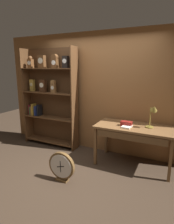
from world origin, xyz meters
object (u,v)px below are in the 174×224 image
(workbench, at_px, (134,131))
(bookshelf, at_px, (49,96))
(open_repair_manual, at_px, (127,127))
(desk_lamp, at_px, (153,113))
(round_clock_large, at_px, (62,166))
(toolbox_small, at_px, (126,124))

(workbench, bearing_deg, bookshelf, 174.25)
(open_repair_manual, bearing_deg, desk_lamp, 21.86)
(bookshelf, distance_m, round_clock_large, 1.93)
(toolbox_small, height_order, round_clock_large, toolbox_small)
(workbench, bearing_deg, round_clock_large, -132.44)
(open_repair_manual, bearing_deg, workbench, 44.61)
(toolbox_small, relative_size, round_clock_large, 0.41)
(toolbox_small, distance_m, open_repair_manual, 0.09)
(toolbox_small, bearing_deg, desk_lamp, 6.47)
(bookshelf, distance_m, desk_lamp, 2.39)
(desk_lamp, xyz_separation_m, round_clock_large, (-1.25, -1.06, -0.81))
(bookshelf, distance_m, open_repair_manual, 2.03)
(open_repair_manual, bearing_deg, round_clock_large, -126.44)
(bookshelf, height_order, round_clock_large, bookshelf)
(workbench, height_order, round_clock_large, workbench)
(workbench, height_order, open_repair_manual, open_repair_manual)
(desk_lamp, bearing_deg, round_clock_large, -139.54)
(desk_lamp, relative_size, round_clock_large, 0.87)
(desk_lamp, xyz_separation_m, open_repair_manual, (-0.42, -0.13, -0.27))
(workbench, relative_size, toolbox_small, 6.86)
(bookshelf, relative_size, open_repair_manual, 10.41)
(workbench, relative_size, round_clock_large, 2.81)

